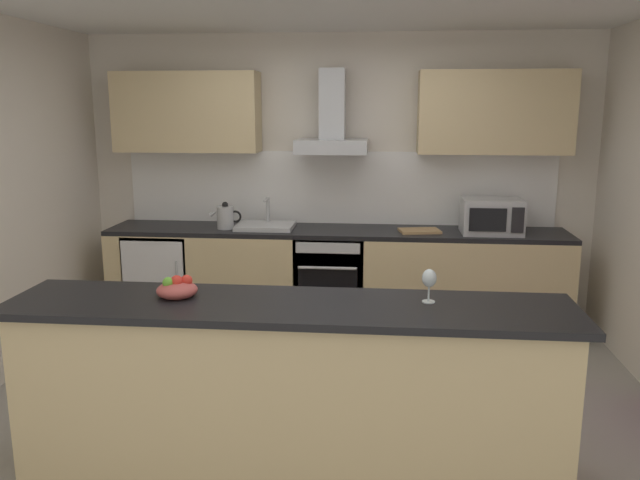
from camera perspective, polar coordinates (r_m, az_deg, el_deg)
ground at (r=4.38m, az=-0.30°, el=-14.89°), size 5.58×4.86×0.02m
wall_back at (r=5.93m, az=1.68°, el=5.44°), size 5.58×0.12×2.60m
backsplash_tile at (r=5.87m, az=1.63°, el=4.69°), size 3.89×0.02×0.66m
counter_back at (r=5.72m, az=1.37°, el=-3.47°), size 4.03×0.60×0.90m
counter_island at (r=3.51m, az=-2.74°, el=-13.06°), size 2.98×0.64×0.96m
upper_cabinets at (r=5.67m, az=1.56°, el=11.33°), size 3.98×0.32×0.70m
oven at (r=5.70m, az=0.94°, el=-3.44°), size 0.60×0.62×0.80m
refrigerator at (r=6.02m, az=-13.73°, el=-3.29°), size 0.58×0.60×0.85m
microwave at (r=5.60m, az=15.06°, el=2.07°), size 0.50×0.38×0.30m
sink at (r=5.68m, az=-4.88°, el=1.32°), size 0.50×0.40×0.26m
kettle at (r=5.69m, az=-8.43°, el=2.05°), size 0.29×0.15×0.24m
range_hood at (r=5.63m, az=1.09°, el=10.07°), size 0.62×0.45×0.72m
wine_glass at (r=3.36m, az=9.73°, el=-3.49°), size 0.08×0.08×0.18m
fruit_bowl at (r=3.52m, az=-12.63°, el=-4.27°), size 0.22×0.22×0.13m
chopping_board at (r=5.56m, az=8.88°, el=0.82°), size 0.38×0.28×0.02m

